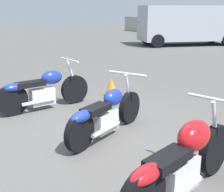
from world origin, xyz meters
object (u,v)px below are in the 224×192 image
object	(u,v)px
motorcycle_slot_0	(43,90)
motorcycle_slot_2	(183,162)
parked_van	(187,23)
motorcycle_slot_1	(105,114)
traffic_cone_near	(111,88)

from	to	relation	value
motorcycle_slot_0	motorcycle_slot_2	xyz separation A→B (m)	(3.81, 0.03, 0.03)
motorcycle_slot_0	parked_van	distance (m)	13.02
motorcycle_slot_0	parked_van	size ratio (longest dim) A/B	0.36
parked_van	motorcycle_slot_2	bearing A→B (deg)	-24.59
motorcycle_slot_1	traffic_cone_near	distance (m)	2.39
motorcycle_slot_1	motorcycle_slot_2	world-z (taller)	motorcycle_slot_2
motorcycle_slot_1	parked_van	world-z (taller)	parked_van
traffic_cone_near	parked_van	bearing A→B (deg)	124.50
motorcycle_slot_1	traffic_cone_near	size ratio (longest dim) A/B	4.40
motorcycle_slot_1	motorcycle_slot_2	xyz separation A→B (m)	(1.91, -0.25, 0.06)
motorcycle_slot_0	motorcycle_slot_2	size ratio (longest dim) A/B	0.96
traffic_cone_near	motorcycle_slot_0	bearing A→B (deg)	-89.36
parked_van	traffic_cone_near	bearing A→B (deg)	-32.93
motorcycle_slot_0	motorcycle_slot_2	distance (m)	3.81
motorcycle_slot_2	traffic_cone_near	bearing A→B (deg)	143.12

